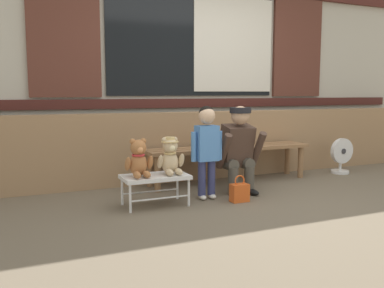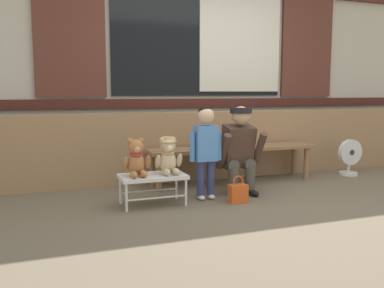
{
  "view_description": "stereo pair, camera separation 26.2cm",
  "coord_description": "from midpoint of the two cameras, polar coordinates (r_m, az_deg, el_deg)",
  "views": [
    {
      "loc": [
        -2.31,
        -3.37,
        1.1
      ],
      "look_at": [
        -0.55,
        0.65,
        0.55
      ],
      "focal_mm": 38.99,
      "sensor_mm": 36.0,
      "label": 1
    },
    {
      "loc": [
        -2.06,
        -3.47,
        1.1
      ],
      "look_at": [
        -0.55,
        0.65,
        0.55
      ],
      "focal_mm": 38.99,
      "sensor_mm": 36.0,
      "label": 2
    }
  ],
  "objects": [
    {
      "name": "brick_low_wall",
      "position": [
        5.36,
        4.1,
        -0.12
      ],
      "size": [
        7.38,
        0.25,
        0.85
      ],
      "primitive_type": "cube",
      "color": "#997551",
      "rests_on": "ground"
    },
    {
      "name": "small_display_bench",
      "position": [
        4.07,
        -3.55,
        -4.69
      ],
      "size": [
        0.64,
        0.36,
        0.3
      ],
      "color": "silver",
      "rests_on": "ground"
    },
    {
      "name": "adult_crouching",
      "position": [
        4.55,
        8.15,
        -0.75
      ],
      "size": [
        0.5,
        0.49,
        0.95
      ],
      "color": "#4C473D",
      "rests_on": "ground"
    },
    {
      "name": "ground_plane",
      "position": [
        4.2,
        12.12,
        -8.18
      ],
      "size": [
        60.0,
        60.0,
        0.0
      ],
      "primitive_type": "plane",
      "color": "brown"
    },
    {
      "name": "handbag_on_ground",
      "position": [
        4.23,
        8.1,
        -6.65
      ],
      "size": [
        0.18,
        0.11,
        0.27
      ],
      "color": "#DB561E",
      "rests_on": "ground"
    },
    {
      "name": "wooden_bench_long",
      "position": [
        5.09,
        7.03,
        -1.12
      ],
      "size": [
        2.1,
        0.4,
        0.44
      ],
      "color": "#8E6642",
      "rests_on": "ground"
    },
    {
      "name": "teddy_bear_plain",
      "position": [
        3.99,
        -5.78,
        -2.05
      ],
      "size": [
        0.28,
        0.26,
        0.36
      ],
      "color": "#A86B3D",
      "rests_on": "small_display_bench"
    },
    {
      "name": "teddy_bear_with_hat",
      "position": [
        4.08,
        -1.42,
        -1.69
      ],
      "size": [
        0.28,
        0.27,
        0.36
      ],
      "color": "#CCB289",
      "rests_on": "small_display_bench"
    },
    {
      "name": "child_standing",
      "position": [
        4.24,
        3.66,
        0.26
      ],
      "size": [
        0.35,
        0.18,
        0.96
      ],
      "color": "navy",
      "rests_on": "ground"
    },
    {
      "name": "shop_facade",
      "position": [
        5.82,
        2.11,
        13.16
      ],
      "size": [
        7.53,
        0.26,
        3.4
      ],
      "color": "#B7B2A3",
      "rests_on": "ground"
    },
    {
      "name": "floor_fan",
      "position": [
        5.94,
        21.97,
        -1.72
      ],
      "size": [
        0.34,
        0.24,
        0.48
      ],
      "color": "silver",
      "rests_on": "ground"
    }
  ]
}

